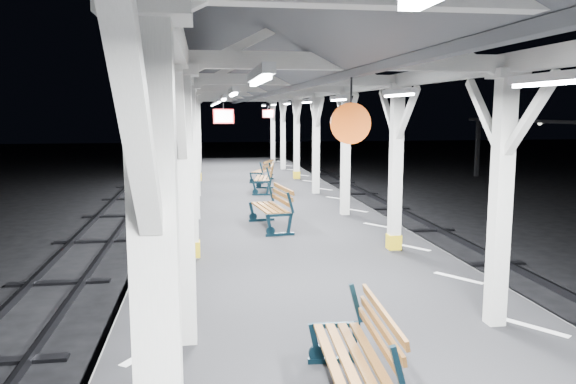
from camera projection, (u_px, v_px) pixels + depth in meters
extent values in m
plane|color=black|center=(316.00, 343.00, 9.25)|extent=(120.00, 120.00, 0.00)
cube|color=black|center=(316.00, 314.00, 9.17)|extent=(6.00, 50.00, 1.00)
cube|color=silver|center=(162.00, 292.00, 8.74)|extent=(1.00, 48.00, 0.01)
cube|color=silver|center=(459.00, 278.00, 9.46)|extent=(1.00, 48.00, 0.01)
cube|color=#2D2D33|center=(31.00, 356.00, 8.58)|extent=(0.08, 60.00, 0.16)
cube|color=#2D2D33|center=(563.00, 324.00, 9.89)|extent=(0.08, 60.00, 0.16)
cube|color=silver|center=(159.00, 362.00, 2.71)|extent=(0.22, 0.22, 3.20)
cube|color=silver|center=(146.00, 6.00, 2.47)|extent=(0.40, 0.40, 0.12)
cube|color=silver|center=(159.00, 120.00, 3.08)|extent=(0.10, 0.99, 0.99)
cube|color=silver|center=(136.00, 126.00, 2.00)|extent=(0.10, 0.99, 0.99)
cube|color=silver|center=(185.00, 213.00, 6.62)|extent=(0.22, 0.22, 3.20)
cube|color=silver|center=(181.00, 70.00, 6.38)|extent=(0.40, 0.40, 0.12)
cube|color=silver|center=(184.00, 115.00, 6.99)|extent=(0.10, 0.99, 0.99)
cube|color=silver|center=(180.00, 116.00, 5.92)|extent=(0.10, 0.99, 0.99)
cube|color=silver|center=(191.00, 175.00, 10.54)|extent=(0.22, 0.22, 3.20)
cube|color=silver|center=(189.00, 86.00, 10.30)|extent=(0.40, 0.40, 0.12)
cube|color=gold|center=(193.00, 249.00, 10.74)|extent=(0.26, 0.26, 0.30)
cube|color=silver|center=(191.00, 113.00, 10.91)|extent=(0.10, 0.99, 0.99)
cube|color=silver|center=(189.00, 114.00, 9.83)|extent=(0.10, 0.99, 0.99)
cube|color=silver|center=(195.00, 158.00, 14.45)|extent=(0.22, 0.22, 3.20)
cube|color=silver|center=(193.00, 92.00, 14.21)|extent=(0.40, 0.40, 0.12)
cube|color=silver|center=(194.00, 113.00, 14.82)|extent=(0.10, 0.99, 0.99)
cube|color=silver|center=(193.00, 113.00, 13.75)|extent=(0.10, 0.99, 0.99)
cube|color=silver|center=(196.00, 148.00, 18.36)|extent=(0.22, 0.22, 3.20)
cube|color=silver|center=(195.00, 96.00, 18.12)|extent=(0.40, 0.40, 0.12)
cube|color=silver|center=(196.00, 112.00, 18.74)|extent=(0.10, 0.99, 0.99)
cube|color=silver|center=(195.00, 112.00, 17.66)|extent=(0.10, 0.99, 0.99)
cube|color=silver|center=(197.00, 141.00, 22.28)|extent=(0.22, 0.22, 3.20)
cube|color=silver|center=(196.00, 99.00, 22.04)|extent=(0.40, 0.40, 0.12)
cube|color=gold|center=(198.00, 177.00, 22.48)|extent=(0.26, 0.26, 0.30)
cube|color=silver|center=(197.00, 112.00, 22.65)|extent=(0.10, 0.99, 0.99)
cube|color=silver|center=(197.00, 112.00, 21.57)|extent=(0.10, 0.99, 0.99)
cube|color=silver|center=(198.00, 137.00, 26.19)|extent=(0.22, 0.22, 3.20)
cube|color=silver|center=(197.00, 101.00, 25.95)|extent=(0.40, 0.40, 0.12)
cube|color=silver|center=(198.00, 112.00, 26.57)|extent=(0.10, 0.99, 0.99)
cube|color=silver|center=(198.00, 112.00, 25.49)|extent=(0.10, 0.99, 0.99)
cube|color=silver|center=(199.00, 133.00, 30.11)|extent=(0.22, 0.22, 3.20)
cube|color=silver|center=(198.00, 102.00, 29.87)|extent=(0.40, 0.40, 0.12)
cube|color=silver|center=(198.00, 112.00, 30.48)|extent=(0.10, 0.99, 0.99)
cube|color=silver|center=(198.00, 112.00, 29.40)|extent=(0.10, 0.99, 0.99)
cube|color=silver|center=(500.00, 205.00, 7.21)|extent=(0.22, 0.22, 3.20)
cube|color=silver|center=(508.00, 74.00, 6.97)|extent=(0.40, 0.40, 0.12)
cube|color=silver|center=(484.00, 115.00, 7.58)|extent=(0.10, 0.99, 0.99)
cube|color=silver|center=(530.00, 115.00, 6.51)|extent=(0.10, 0.99, 0.99)
cube|color=silver|center=(396.00, 172.00, 11.12)|extent=(0.22, 0.22, 3.20)
cube|color=silver|center=(398.00, 87.00, 10.89)|extent=(0.40, 0.40, 0.12)
cube|color=gold|center=(394.00, 242.00, 11.33)|extent=(0.26, 0.26, 0.30)
cube|color=silver|center=(388.00, 113.00, 11.50)|extent=(0.10, 0.99, 0.99)
cube|color=silver|center=(407.00, 114.00, 10.42)|extent=(0.10, 0.99, 0.99)
cube|color=silver|center=(346.00, 156.00, 15.04)|extent=(0.22, 0.22, 3.20)
cube|color=silver|center=(346.00, 93.00, 14.80)|extent=(0.40, 0.40, 0.12)
cube|color=silver|center=(341.00, 113.00, 15.41)|extent=(0.10, 0.99, 0.99)
cube|color=silver|center=(352.00, 113.00, 14.33)|extent=(0.10, 0.99, 0.99)
cube|color=silver|center=(316.00, 147.00, 18.95)|extent=(0.22, 0.22, 3.20)
cube|color=silver|center=(316.00, 97.00, 18.71)|extent=(0.40, 0.40, 0.12)
cube|color=silver|center=(313.00, 112.00, 19.33)|extent=(0.10, 0.99, 0.99)
cube|color=silver|center=(320.00, 112.00, 18.25)|extent=(0.10, 0.99, 0.99)
cube|color=silver|center=(297.00, 140.00, 22.87)|extent=(0.22, 0.22, 3.20)
cube|color=silver|center=(297.00, 99.00, 22.63)|extent=(0.40, 0.40, 0.12)
cube|color=gold|center=(297.00, 175.00, 23.07)|extent=(0.26, 0.26, 0.30)
cube|color=silver|center=(295.00, 112.00, 23.24)|extent=(0.10, 0.99, 0.99)
cube|color=silver|center=(299.00, 112.00, 22.16)|extent=(0.10, 0.99, 0.99)
cube|color=silver|center=(283.00, 136.00, 26.78)|extent=(0.22, 0.22, 3.20)
cube|color=silver|center=(283.00, 101.00, 26.54)|extent=(0.40, 0.40, 0.12)
cube|color=silver|center=(281.00, 112.00, 27.15)|extent=(0.10, 0.99, 0.99)
cube|color=silver|center=(285.00, 112.00, 26.08)|extent=(0.10, 0.99, 0.99)
cube|color=silver|center=(273.00, 133.00, 30.70)|extent=(0.22, 0.22, 3.20)
cube|color=silver|center=(273.00, 102.00, 30.46)|extent=(0.40, 0.40, 0.12)
cube|color=silver|center=(271.00, 112.00, 31.07)|extent=(0.10, 0.99, 0.99)
cube|color=silver|center=(274.00, 112.00, 29.99)|extent=(0.10, 0.99, 0.99)
cube|color=silver|center=(186.00, 71.00, 8.32)|extent=(0.18, 48.00, 0.24)
cube|color=silver|center=(441.00, 74.00, 8.91)|extent=(0.18, 48.00, 0.24)
cube|color=silver|center=(352.00, 62.00, 6.66)|extent=(4.20, 0.14, 0.20)
cube|color=silver|center=(297.00, 80.00, 10.57)|extent=(4.20, 0.14, 0.20)
cube|color=silver|center=(271.00, 88.00, 14.49)|extent=(4.20, 0.14, 0.20)
cube|color=silver|center=(257.00, 93.00, 18.40)|extent=(4.20, 0.14, 0.20)
cube|color=silver|center=(247.00, 96.00, 22.32)|extent=(4.20, 0.14, 0.20)
cube|color=silver|center=(241.00, 98.00, 26.23)|extent=(4.20, 0.14, 0.20)
cube|color=silver|center=(236.00, 100.00, 30.15)|extent=(4.20, 0.14, 0.20)
cube|color=silver|center=(318.00, 11.00, 8.48)|extent=(0.16, 48.00, 0.20)
cube|color=#4A4D51|center=(233.00, 35.00, 8.35)|extent=(2.80, 49.00, 1.45)
cube|color=#4A4D51|center=(400.00, 38.00, 8.73)|extent=(2.80, 49.00, 1.45)
cube|color=silver|center=(260.00, 74.00, 4.55)|extent=(0.10, 1.35, 0.08)
cube|color=white|center=(260.00, 80.00, 4.56)|extent=(0.05, 1.25, 0.05)
cube|color=silver|center=(233.00, 91.00, 8.47)|extent=(0.10, 1.35, 0.08)
cube|color=white|center=(233.00, 94.00, 8.47)|extent=(0.05, 1.25, 0.05)
cube|color=silver|center=(224.00, 97.00, 12.38)|extent=(0.10, 1.35, 0.08)
cube|color=white|center=(224.00, 99.00, 12.39)|extent=(0.05, 1.25, 0.05)
cube|color=silver|center=(219.00, 100.00, 16.29)|extent=(0.10, 1.35, 0.08)
cube|color=white|center=(219.00, 102.00, 16.30)|extent=(0.05, 1.25, 0.05)
cube|color=silver|center=(216.00, 102.00, 20.21)|extent=(0.10, 1.35, 0.08)
cube|color=white|center=(216.00, 104.00, 20.22)|extent=(0.05, 1.25, 0.05)
cube|color=silver|center=(214.00, 104.00, 24.12)|extent=(0.10, 1.35, 0.08)
cube|color=white|center=(214.00, 105.00, 24.13)|extent=(0.05, 1.25, 0.05)
cube|color=silver|center=(212.00, 105.00, 28.04)|extent=(0.10, 1.35, 0.08)
cube|color=white|center=(212.00, 106.00, 28.04)|extent=(0.05, 1.25, 0.05)
cube|color=silver|center=(554.00, 77.00, 4.93)|extent=(0.10, 1.35, 0.08)
cube|color=white|center=(553.00, 82.00, 4.94)|extent=(0.05, 1.25, 0.05)
cube|color=silver|center=(398.00, 92.00, 8.85)|extent=(0.10, 1.35, 0.08)
cube|color=white|center=(398.00, 95.00, 8.86)|extent=(0.05, 1.25, 0.05)
cube|color=silver|center=(338.00, 97.00, 12.76)|extent=(0.10, 1.35, 0.08)
cube|color=white|center=(338.00, 100.00, 12.77)|extent=(0.05, 1.25, 0.05)
cube|color=silver|center=(307.00, 101.00, 16.68)|extent=(0.10, 1.35, 0.08)
cube|color=white|center=(307.00, 102.00, 16.68)|extent=(0.05, 1.25, 0.05)
cube|color=silver|center=(287.00, 102.00, 20.59)|extent=(0.10, 1.35, 0.08)
cube|color=white|center=(287.00, 104.00, 20.60)|extent=(0.05, 1.25, 0.05)
cube|color=silver|center=(273.00, 104.00, 24.51)|extent=(0.10, 1.35, 0.08)
cube|color=white|center=(273.00, 105.00, 24.51)|extent=(0.05, 1.25, 0.05)
cube|color=silver|center=(264.00, 105.00, 28.42)|extent=(0.10, 1.35, 0.08)
cube|color=white|center=(264.00, 106.00, 28.43)|extent=(0.05, 1.25, 0.05)
cylinder|color=black|center=(351.00, 90.00, 6.71)|extent=(0.02, 0.02, 0.30)
cylinder|color=#E7500C|center=(351.00, 123.00, 6.76)|extent=(0.50, 0.04, 0.50)
cylinder|color=black|center=(223.00, 102.00, 13.50)|extent=(0.02, 0.02, 0.36)
cube|color=red|center=(224.00, 116.00, 13.56)|extent=(0.50, 0.03, 0.35)
cube|color=white|center=(224.00, 116.00, 13.56)|extent=(0.44, 0.04, 0.29)
cylinder|color=black|center=(268.00, 106.00, 24.52)|extent=(0.02, 0.02, 0.36)
cube|color=red|center=(268.00, 114.00, 24.57)|extent=(0.50, 0.03, 0.35)
cube|color=white|center=(268.00, 114.00, 24.57)|extent=(0.44, 0.05, 0.29)
cube|color=black|center=(477.00, 148.00, 32.60)|extent=(0.20, 0.20, 3.30)
sphere|color=silver|center=(540.00, 123.00, 26.50)|extent=(0.20, 0.20, 0.20)
sphere|color=silver|center=(479.00, 121.00, 32.37)|extent=(0.20, 0.20, 0.20)
cube|color=black|center=(399.00, 371.00, 4.59)|extent=(0.17, 0.06, 0.45)
cube|color=black|center=(335.00, 360.00, 6.29)|extent=(0.62, 0.10, 0.06)
cube|color=black|center=(315.00, 343.00, 6.24)|extent=(0.16, 0.06, 0.48)
cube|color=black|center=(353.00, 342.00, 6.28)|extent=(0.15, 0.06, 0.48)
cube|color=black|center=(356.00, 303.00, 6.21)|extent=(0.17, 0.06, 0.45)
cube|color=brown|center=(329.00, 356.00, 5.39)|extent=(0.18, 1.57, 0.04)
cube|color=brown|center=(343.00, 356.00, 5.40)|extent=(0.18, 1.57, 0.04)
cube|color=brown|center=(357.00, 355.00, 5.42)|extent=(0.18, 1.57, 0.04)
cube|color=brown|center=(371.00, 354.00, 5.43)|extent=(0.18, 1.57, 0.04)
cube|color=brown|center=(378.00, 340.00, 5.41)|extent=(0.14, 1.57, 0.10)
cube|color=brown|center=(381.00, 327.00, 5.40)|extent=(0.14, 1.57, 0.10)
cube|color=brown|center=(383.00, 313.00, 5.38)|extent=(0.14, 1.57, 0.10)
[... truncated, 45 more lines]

